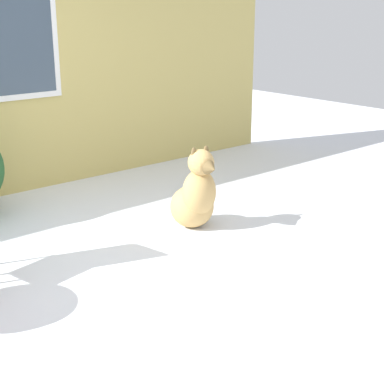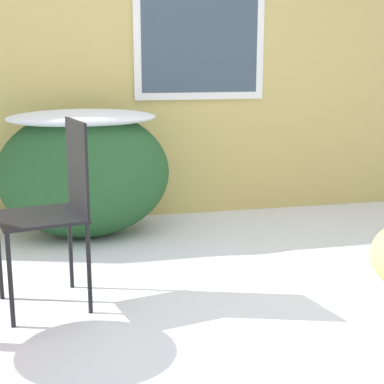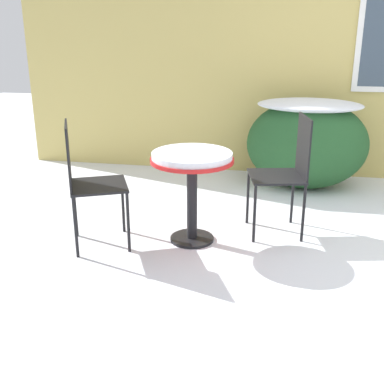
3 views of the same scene
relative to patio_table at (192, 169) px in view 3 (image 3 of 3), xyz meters
The scene contains 5 objects.
house_wall 2.74m from the patio_table, 53.34° to the left, with size 8.00×0.10×2.86m.
shrub_left 1.84m from the patio_table, 58.42° to the left, with size 1.29×0.81×0.97m.
patio_table is the anchor object (origin of this frame).
patio_chair_near_table 0.81m from the patio_table, 22.68° to the left, with size 0.52×0.52×1.01m.
patio_chair_far_side 0.83m from the patio_table, 163.44° to the right, with size 0.58×0.58×1.01m.
Camera 3 is at (-0.88, -3.51, 1.72)m, focal length 45.00 mm.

